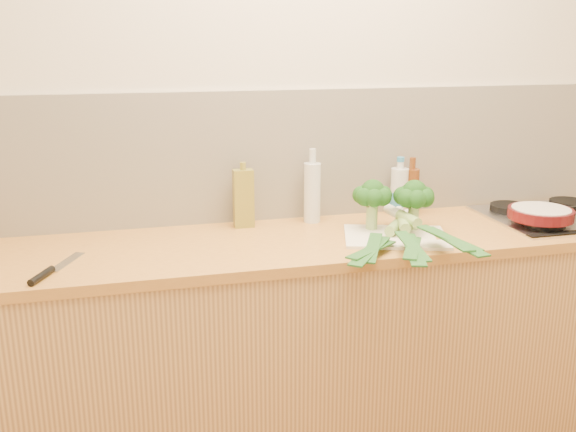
# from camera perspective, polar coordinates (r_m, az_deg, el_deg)

# --- Properties ---
(room_shell) EXTENTS (3.50, 3.50, 3.50)m
(room_shell) POSITION_cam_1_polar(r_m,az_deg,el_deg) (2.71, 1.85, 5.48)
(room_shell) COLOR beige
(room_shell) RESTS_ON ground
(counter) EXTENTS (3.20, 0.62, 0.90)m
(counter) POSITION_cam_1_polar(r_m,az_deg,el_deg) (2.67, 3.46, -11.01)
(counter) COLOR tan
(counter) RESTS_ON ground
(gas_hob) EXTENTS (0.58, 0.50, 0.04)m
(gas_hob) POSITION_cam_1_polar(r_m,az_deg,el_deg) (2.96, 22.82, 0.06)
(gas_hob) COLOR silver
(gas_hob) RESTS_ON counter
(chopping_board) EXTENTS (0.45, 0.39, 0.01)m
(chopping_board) POSITION_cam_1_polar(r_m,az_deg,el_deg) (2.50, 9.54, -1.85)
(chopping_board) COLOR white
(chopping_board) RESTS_ON counter
(broccoli_left) EXTENTS (0.15, 0.16, 0.20)m
(broccoli_left) POSITION_cam_1_polar(r_m,az_deg,el_deg) (2.53, 7.53, 1.81)
(broccoli_left) COLOR #95BC6D
(broccoli_left) RESTS_ON chopping_board
(broccoli_right) EXTENTS (0.16, 0.16, 0.20)m
(broccoli_right) POSITION_cam_1_polar(r_m,az_deg,el_deg) (2.56, 11.16, 1.73)
(broccoli_right) COLOR #95BC6D
(broccoli_right) RESTS_ON chopping_board
(leek_front) EXTENTS (0.47, 0.58, 0.04)m
(leek_front) POSITION_cam_1_polar(r_m,az_deg,el_deg) (2.47, 9.09, -1.31)
(leek_front) COLOR white
(leek_front) RESTS_ON chopping_board
(leek_mid) EXTENTS (0.26, 0.66, 0.04)m
(leek_mid) POSITION_cam_1_polar(r_m,az_deg,el_deg) (2.44, 10.41, -1.14)
(leek_mid) COLOR white
(leek_mid) RESTS_ON chopping_board
(leek_back) EXTENTS (0.13, 0.64, 0.04)m
(leek_back) POSITION_cam_1_polar(r_m,az_deg,el_deg) (2.44, 11.66, -0.75)
(leek_back) COLOR white
(leek_back) RESTS_ON chopping_board
(chefs_knife) EXTENTS (0.16, 0.31, 0.02)m
(chefs_knife) POSITION_cam_1_polar(r_m,az_deg,el_deg) (2.23, -20.54, -4.70)
(chefs_knife) COLOR silver
(chefs_knife) RESTS_ON counter
(skillet) EXTENTS (0.37, 0.26, 0.04)m
(skillet) POSITION_cam_1_polar(r_m,az_deg,el_deg) (2.78, 21.59, 0.23)
(skillet) COLOR #4A0C10
(skillet) RESTS_ON gas_hob
(oil_tin) EXTENTS (0.08, 0.05, 0.27)m
(oil_tin) POSITION_cam_1_polar(r_m,az_deg,el_deg) (2.59, -3.98, 1.61)
(oil_tin) COLOR olive
(oil_tin) RESTS_ON counter
(glass_bottle) EXTENTS (0.07, 0.07, 0.31)m
(glass_bottle) POSITION_cam_1_polar(r_m,az_deg,el_deg) (2.66, 2.16, 2.20)
(glass_bottle) COLOR silver
(glass_bottle) RESTS_ON counter
(amber_bottle) EXTENTS (0.06, 0.06, 0.25)m
(amber_bottle) POSITION_cam_1_polar(r_m,az_deg,el_deg) (2.83, 10.89, 2.24)
(amber_bottle) COLOR #613112
(amber_bottle) RESTS_ON counter
(water_bottle) EXTENTS (0.08, 0.08, 0.23)m
(water_bottle) POSITION_cam_1_polar(r_m,az_deg,el_deg) (2.81, 9.84, 2.04)
(water_bottle) COLOR silver
(water_bottle) RESTS_ON counter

